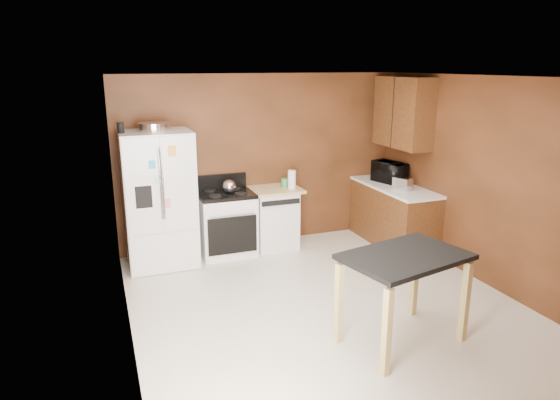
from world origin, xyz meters
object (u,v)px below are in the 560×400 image
roasting_pan (154,127)px  toaster (402,184)px  refrigerator (159,199)px  dishwasher (274,217)px  microwave (389,173)px  gas_range (226,222)px  kettle (229,187)px  pen_cup (121,128)px  green_canister (285,182)px  island (405,269)px  paper_towel (292,180)px

roasting_pan → toaster: roasting_pan is taller
refrigerator → dishwasher: (1.63, 0.08, -0.45)m
toaster → microwave: size_ratio=0.48×
gas_range → kettle: bearing=-53.6°
pen_cup → green_canister: (2.24, 0.17, -0.91)m
green_canister → island: green_canister is taller
green_canister → toaster: size_ratio=0.50×
paper_towel → dishwasher: paper_towel is taller
paper_towel → green_canister: paper_towel is taller
pen_cup → microwave: (3.79, -0.16, -0.82)m
green_canister → paper_towel: bearing=-72.6°
dishwasher → green_canister: bearing=15.1°
kettle → green_canister: bearing=8.8°
green_canister → dishwasher: 0.54m
pen_cup → kettle: 1.62m
roasting_pan → gas_range: (0.91, 0.01, -1.39)m
kettle → toaster: bearing=-16.2°
paper_towel → dishwasher: size_ratio=0.30×
island → paper_towel: bearing=90.7°
kettle → toaster: 2.44m
kettle → microwave: bearing=-4.6°
microwave → toaster: bearing=154.0°
pen_cup → kettle: size_ratio=0.67×
gas_range → island: bearing=-70.8°
paper_towel → kettle: bearing=179.1°
dishwasher → refrigerator: bearing=-177.0°
green_canister → dishwasher: size_ratio=0.14×
toaster → gas_range: 2.55m
gas_range → paper_towel: bearing=-4.3°
roasting_pan → toaster: size_ratio=1.75×
pen_cup → gas_range: (1.32, 0.10, -1.40)m
green_canister → island: bearing=-88.4°
pen_cup → microwave: bearing=-2.3°
roasting_pan → paper_towel: bearing=-1.8°
kettle → microwave: size_ratio=0.37×
green_canister → island: (0.08, -2.95, -0.19)m
paper_towel → toaster: size_ratio=1.09×
kettle → dishwasher: 0.87m
microwave → refrigerator: 3.39m
green_canister → gas_range: gas_range is taller
kettle → toaster: size_ratio=0.78×
kettle → dishwasher: (0.68, 0.08, -0.54)m
toaster → refrigerator: bearing=145.9°
gas_range → green_canister: bearing=4.9°
pen_cup → refrigerator: (0.41, 0.04, -0.96)m
dishwasher → microwave: bearing=-8.9°
toaster → dishwasher: (-1.66, 0.76, -0.54)m
toaster → refrigerator: size_ratio=0.14×
pen_cup → island: bearing=-50.2°
toaster → gas_range: size_ratio=0.22×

